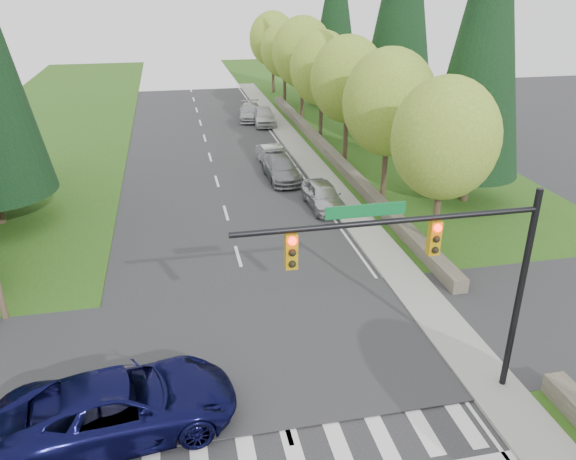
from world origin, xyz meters
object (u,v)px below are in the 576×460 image
object	(u,v)px
parked_car_c	(273,156)
suv_navy	(121,406)
parked_car_b	(282,169)
parked_car_e	(250,112)
parked_car_a	(323,195)
parked_car_d	(264,116)

from	to	relation	value
parked_car_c	suv_navy	bearing A→B (deg)	-116.69
parked_car_b	parked_car_e	world-z (taller)	parked_car_e
suv_navy	parked_car_a	world-z (taller)	suv_navy
parked_car_c	parked_car_d	bearing A→B (deg)	76.94
parked_car_b	parked_car_c	distance (m)	2.98
suv_navy	parked_car_a	bearing A→B (deg)	-40.90
parked_car_a	parked_car_d	bearing A→B (deg)	88.29
parked_car_a	parked_car_b	world-z (taller)	parked_car_a
parked_car_c	parked_car_a	bearing A→B (deg)	-87.10
parked_car_a	parked_car_d	xyz separation A→B (m)	(0.03, 20.38, 0.05)
parked_car_c	parked_car_e	world-z (taller)	parked_car_e
suv_navy	parked_car_b	distance (m)	22.81
parked_car_b	parked_car_e	distance (m)	17.29
parked_car_b	parked_car_c	world-z (taller)	parked_car_b
suv_navy	parked_car_d	world-z (taller)	suv_navy
suv_navy	parked_car_d	size ratio (longest dim) A/B	1.42
parked_car_b	parked_car_e	bearing A→B (deg)	86.92
parked_car_c	parked_car_d	distance (m)	12.13
parked_car_a	parked_car_d	distance (m)	20.38
parked_car_d	parked_car_e	distance (m)	2.43
parked_car_a	parked_car_d	size ratio (longest dim) A/B	0.94
parked_car_d	parked_car_e	size ratio (longest dim) A/B	0.94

